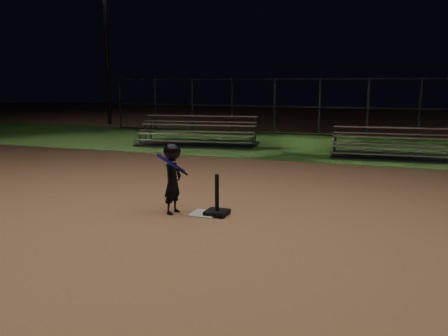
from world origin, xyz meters
TOP-DOWN VIEW (x-y plane):
  - ground at (0.00, 0.00)m, footprint 80.00×80.00m
  - grass_strip at (0.00, 10.00)m, footprint 60.00×8.00m
  - home_plate at (0.00, 0.00)m, footprint 0.45×0.45m
  - batting_tee at (0.22, 0.04)m, footprint 0.38×0.38m
  - child_batter at (-0.54, -0.11)m, footprint 0.44×0.56m
  - bleacher_left at (-3.79, 8.52)m, footprint 4.59×2.73m
  - bleacher_right at (3.08, 7.73)m, footprint 3.80×2.06m
  - backstop_fence at (0.00, 13.00)m, footprint 20.08×0.08m
  - light_pole_left at (-12.00, 14.94)m, footprint 0.90×0.53m

SIDE VIEW (x-z plane):
  - ground at x=0.00m, z-range 0.00..0.00m
  - grass_strip at x=0.00m, z-range 0.00..0.01m
  - home_plate at x=0.00m, z-range 0.00..0.02m
  - batting_tee at x=0.22m, z-range -0.20..0.49m
  - bleacher_right at x=3.08m, z-range -0.26..0.64m
  - bleacher_left at x=-3.79m, z-range -0.31..0.75m
  - child_batter at x=-0.54m, z-range 0.04..1.28m
  - backstop_fence at x=0.00m, z-range 0.00..2.50m
  - light_pole_left at x=-12.00m, z-range 0.80..9.10m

